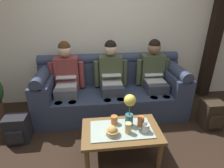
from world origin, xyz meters
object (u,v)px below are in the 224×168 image
person_left (67,78)px  cup_near_right (146,128)px  person_right (154,74)px  cup_far_center (114,120)px  cup_near_left (128,128)px  backpack_right (211,114)px  snack_bowl (112,132)px  person_middle (111,76)px  coffee_table (121,133)px  cup_far_left (141,121)px  flower_vase (130,108)px  couch (111,91)px  backpack_left (18,129)px

person_left → cup_near_right: bearing=-49.1°
person_right → cup_far_center: (-0.79, -0.95, -0.20)m
cup_near_left → backpack_right: (1.39, 0.51, -0.26)m
snack_bowl → cup_near_right: size_ratio=1.48×
person_middle → cup_far_center: (-0.07, -0.95, -0.20)m
coffee_table → snack_bowl: size_ratio=6.28×
person_left → person_middle: (0.72, -0.00, 0.00)m
snack_bowl → cup_near_left: bearing=4.8°
person_left → person_right: bearing=0.0°
cup_far_left → cup_near_left: bearing=-149.0°
coffee_table → flower_vase: 0.33m
person_middle → cup_far_left: bearing=-76.9°
cup_near_left → person_middle: bearing=93.3°
couch → cup_far_center: 0.96m
person_left → coffee_table: bearing=-55.8°
flower_vase → cup_near_right: (0.17, -0.14, -0.20)m
cup_near_right → cup_far_left: cup_far_left is taller
person_left → backpack_right: bearing=-16.0°
person_middle → cup_far_left: 1.07m
cup_far_center → snack_bowl: bearing=-103.0°
couch → snack_bowl: size_ratio=16.44×
coffee_table → person_right: bearing=55.8°
person_middle → person_right: same height
cup_near_right → backpack_left: 1.71m
person_right → cup_near_left: person_right is taller
cup_far_center → backpack_left: (-1.28, 0.31, -0.27)m
person_left → snack_bowl: size_ratio=8.37×
flower_vase → cup_near_left: bearing=-105.4°
cup_near_right → flower_vase: bearing=140.2°
person_middle → cup_far_left: person_middle is taller
person_right → backpack_right: person_right is taller
snack_bowl → cup_far_left: (0.35, 0.12, 0.02)m
cup_far_left → cup_near_right: bearing=-76.4°
person_left → snack_bowl: bearing=-62.2°
coffee_table → cup_near_left: (0.06, -0.07, 0.12)m
person_right → coffee_table: 1.32m
couch → backpack_left: couch is taller
coffee_table → cup_near_right: size_ratio=9.28×
person_left → cup_near_left: size_ratio=9.64×
person_right → snack_bowl: size_ratio=8.37×
cup_far_left → cup_far_center: bearing=165.3°
cup_far_left → person_right: bearing=64.9°
coffee_table → backpack_right: bearing=16.7°
snack_bowl → cup_far_center: bearing=77.0°
person_middle → coffee_table: size_ratio=1.33×
cup_near_right → snack_bowl: bearing=-179.0°
snack_bowl → backpack_right: bearing=18.4°
person_middle → flower_vase: bearing=-84.3°
flower_vase → couch: bearing=95.7°
cup_far_center → coffee_table: bearing=-59.1°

